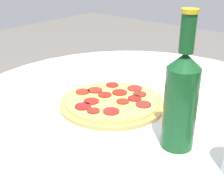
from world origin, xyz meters
TOP-DOWN VIEW (x-y plane):
  - table at (0.00, 0.00)m, footprint 1.02×1.02m
  - pizza at (0.05, -0.05)m, footprint 0.29×0.29m
  - beer_bottle at (0.12, 0.19)m, footprint 0.07×0.07m
  - napkin at (-0.31, -0.25)m, footprint 0.18×0.15m

SIDE VIEW (x-z plane):
  - table at x=0.00m, z-range 0.18..0.89m
  - napkin at x=-0.31m, z-range 0.71..0.71m
  - pizza at x=0.05m, z-range 0.71..0.72m
  - beer_bottle at x=0.12m, z-range 0.68..0.97m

